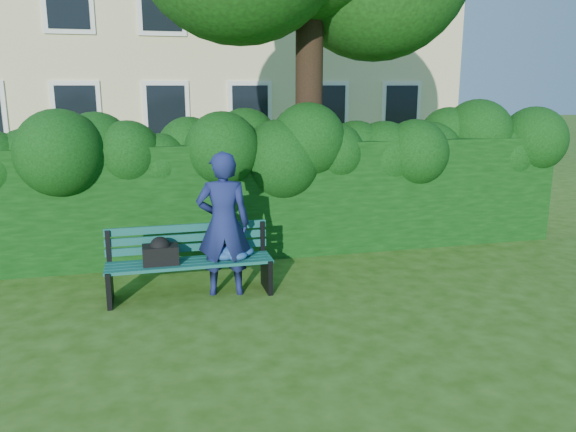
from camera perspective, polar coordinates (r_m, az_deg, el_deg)
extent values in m
plane|color=#284C0F|center=(7.24, 1.17, -8.40)|extent=(80.00, 80.00, 0.00)
cube|color=white|center=(16.59, -20.69, 9.98)|extent=(1.30, 0.08, 1.60)
cube|color=black|center=(16.55, -20.70, 9.97)|extent=(1.05, 0.04, 1.35)
cube|color=white|center=(16.50, -12.25, 10.50)|extent=(1.30, 0.08, 1.60)
cube|color=black|center=(16.46, -12.25, 10.49)|extent=(1.05, 0.04, 1.35)
cube|color=white|center=(16.76, -3.89, 10.79)|extent=(1.30, 0.08, 1.60)
cube|color=black|center=(16.72, -3.86, 10.79)|extent=(1.05, 0.04, 1.35)
cube|color=white|center=(17.34, 4.08, 10.86)|extent=(1.30, 0.08, 1.60)
cube|color=black|center=(17.31, 4.12, 10.86)|extent=(1.05, 0.04, 1.35)
cube|color=white|center=(18.23, 11.40, 10.75)|extent=(1.30, 0.08, 1.60)
cube|color=black|center=(18.20, 11.45, 10.74)|extent=(1.05, 0.04, 1.35)
cube|color=white|center=(16.72, -21.50, 19.58)|extent=(1.30, 0.08, 1.60)
cube|color=black|center=(16.68, -21.51, 19.60)|extent=(1.05, 0.04, 1.35)
cube|color=white|center=(16.63, -12.75, 20.17)|extent=(1.30, 0.08, 1.60)
cube|color=black|center=(16.59, -12.74, 20.19)|extent=(1.05, 0.04, 1.35)
cube|color=white|center=(16.88, -4.04, 20.33)|extent=(1.30, 0.08, 1.60)
cube|color=black|center=(16.84, -4.02, 20.35)|extent=(1.05, 0.04, 1.35)
cube|color=white|center=(17.47, 4.24, 20.08)|extent=(1.30, 0.08, 1.60)
cube|color=black|center=(17.43, 4.28, 20.09)|extent=(1.05, 0.04, 1.35)
cube|color=white|center=(18.35, 11.81, 19.51)|extent=(1.30, 0.08, 1.60)
cube|color=black|center=(18.31, 11.87, 19.52)|extent=(1.05, 0.04, 1.35)
cube|color=black|center=(9.05, -2.46, 1.90)|extent=(10.00, 1.00, 1.80)
cylinder|color=black|center=(9.64, 2.15, 12.60)|extent=(0.46, 0.46, 5.15)
cube|color=#105344|center=(7.11, -9.80, -5.14)|extent=(2.09, 0.11, 0.04)
cube|color=#105344|center=(7.22, -9.88, -4.85)|extent=(2.09, 0.11, 0.04)
cube|color=#105344|center=(7.34, -9.96, -4.57)|extent=(2.09, 0.11, 0.04)
cube|color=#105344|center=(7.45, -10.03, -4.30)|extent=(2.09, 0.11, 0.04)
cube|color=#105344|center=(7.49, -10.12, -3.17)|extent=(2.09, 0.05, 0.10)
cube|color=#105344|center=(7.46, -10.17, -2.19)|extent=(2.09, 0.05, 0.10)
cube|color=#105344|center=(7.44, -10.21, -1.20)|extent=(2.09, 0.05, 0.10)
cube|color=black|center=(7.35, -17.66, -6.85)|extent=(0.06, 0.50, 0.44)
cube|color=black|center=(7.47, -17.78, -3.08)|extent=(0.06, 0.06, 0.45)
cube|color=black|center=(7.23, -17.79, -5.34)|extent=(0.06, 0.42, 0.05)
cube|color=black|center=(7.48, -2.19, -5.87)|extent=(0.06, 0.50, 0.44)
cube|color=black|center=(7.60, -2.64, -2.19)|extent=(0.06, 0.06, 0.45)
cube|color=black|center=(7.37, -2.12, -4.38)|extent=(0.06, 0.42, 0.05)
cube|color=white|center=(7.21, -11.82, -4.71)|extent=(0.18, 0.13, 0.02)
cube|color=black|center=(7.22, -12.82, -3.83)|extent=(0.44, 0.29, 0.24)
imported|color=navy|center=(7.19, -6.57, -0.83)|extent=(0.73, 0.53, 1.86)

